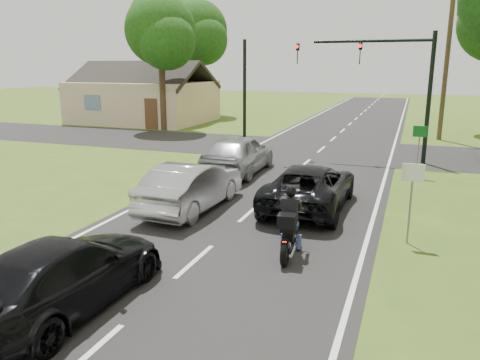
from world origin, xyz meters
name	(u,v)px	position (x,y,z in m)	size (l,w,h in m)	color
ground	(195,261)	(0.00, 0.00, 0.00)	(140.00, 140.00, 0.00)	#385517
road	(295,172)	(0.00, 10.00, 0.01)	(8.00, 100.00, 0.01)	black
cross_road	(321,150)	(0.00, 16.00, 0.01)	(60.00, 7.00, 0.01)	black
motorcycle_rider	(290,228)	(2.00, 1.15, 0.69)	(0.61, 2.05, 1.76)	black
dark_suv	(310,186)	(1.64, 5.17, 0.73)	(2.37, 5.14, 1.43)	black
silver_sedan	(192,186)	(-1.86, 3.70, 0.77)	(1.61, 4.63, 1.53)	#ABABB0
silver_suv	(239,154)	(-2.24, 9.00, 0.86)	(2.00, 4.98, 1.70)	#979A9E
dark_car_behind	(64,274)	(-1.37, -2.81, 0.70)	(1.94, 4.77, 1.38)	black
traffic_signal	(388,73)	(3.34, 14.00, 4.14)	(6.38, 0.44, 6.00)	black
signal_pole_far	(245,90)	(-5.20, 18.00, 3.00)	(0.20, 0.20, 6.00)	black
utility_pole_far	(447,55)	(6.20, 22.00, 5.08)	(1.60, 0.28, 10.00)	brown
sign_white	(412,184)	(4.70, 2.98, 1.60)	(0.55, 0.07, 2.12)	slate
sign_green	(419,139)	(4.90, 10.98, 1.60)	(0.55, 0.07, 2.12)	slate
tree_left_near	(162,34)	(-11.73, 19.78, 6.53)	(5.12, 4.96, 9.22)	#332316
tree_left_far	(199,34)	(-13.70, 29.76, 7.13)	(5.76, 5.58, 10.14)	#332316
house	(144,100)	(-16.00, 24.00, 1.77)	(10.20, 8.00, 4.84)	#C9AB8C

